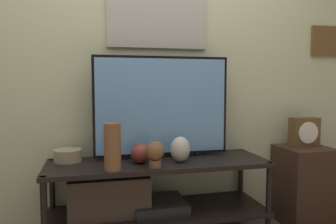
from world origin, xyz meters
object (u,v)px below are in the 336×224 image
vase_round_glass (141,153)px  vase_urn_stoneware (180,149)px  television (162,106)px  vase_wide_bowl (68,155)px  mantel_clock (304,132)px  decorative_bust (155,153)px  vase_tall_ceramic (113,147)px

vase_round_glass → vase_urn_stoneware: size_ratio=0.77×
vase_urn_stoneware → television: bearing=117.7°
vase_urn_stoneware → vase_wide_bowl: size_ratio=0.94×
vase_urn_stoneware → vase_wide_bowl: bearing=165.5°
vase_wide_bowl → mantel_clock: bearing=-0.7°
mantel_clock → vase_round_glass: bearing=-174.1°
vase_wide_bowl → mantel_clock: (1.82, -0.02, 0.10)m
television → decorative_bust: size_ratio=5.79×
vase_round_glass → decorative_bust: decorative_bust is taller
television → decorative_bust: 0.41m
television → vase_tall_ceramic: 0.52m
television → vase_urn_stoneware: size_ratio=5.59×
television → mantel_clock: television is taller
vase_tall_ceramic → television: bearing=37.5°
vase_tall_ceramic → vase_urn_stoneware: (0.46, 0.12, -0.06)m
vase_tall_ceramic → vase_wide_bowl: bearing=132.4°
mantel_clock → vase_wide_bowl: bearing=179.3°
vase_round_glass → vase_tall_ceramic: (-0.19, -0.15, 0.08)m
vase_tall_ceramic → vase_wide_bowl: size_ratio=1.57×
mantel_clock → vase_urn_stoneware: bearing=-171.1°
television → vase_urn_stoneware: television is taller
television → vase_tall_ceramic: (-0.37, -0.28, -0.22)m
vase_wide_bowl → decorative_bust: bearing=-29.4°
vase_round_glass → vase_tall_ceramic: 0.26m
vase_urn_stoneware → vase_wide_bowl: 0.77m
vase_wide_bowl → decorative_bust: decorative_bust is taller
vase_urn_stoneware → mantel_clock: size_ratio=0.76×
television → vase_wide_bowl: 0.73m
television → vase_tall_ceramic: size_ratio=3.34×
decorative_bust → mantel_clock: mantel_clock is taller
vase_round_glass → vase_tall_ceramic: size_ratio=0.46×
decorative_bust → television: bearing=69.3°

